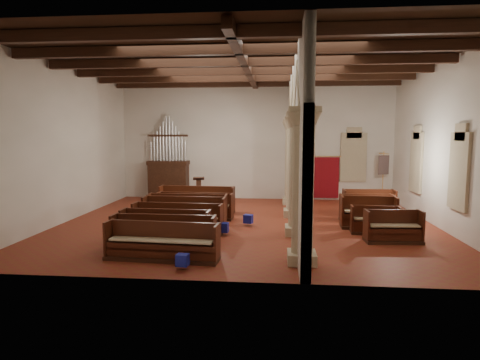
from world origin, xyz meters
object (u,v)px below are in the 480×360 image
at_px(pipe_organ, 169,173).
at_px(processional_banner, 382,188).
at_px(aisle_pew_0, 393,231).
at_px(nave_pew_0, 162,248).
at_px(lectern, 199,192).

distance_m(pipe_organ, processional_banner, 10.72).
bearing_deg(aisle_pew_0, nave_pew_0, -163.95).
bearing_deg(pipe_organ, nave_pew_0, -75.78).
distance_m(lectern, nave_pew_0, 8.96).
distance_m(processional_banner, aisle_pew_0, 6.98).
xyz_separation_m(processional_banner, nave_pew_0, (-8.13, -9.21, -0.49)).
distance_m(lectern, aisle_pew_0, 9.94).
bearing_deg(pipe_organ, processional_banner, -4.46).
relative_size(processional_banner, nave_pew_0, 0.81).
xyz_separation_m(pipe_organ, nave_pew_0, (2.55, -10.04, -1.04)).
relative_size(lectern, nave_pew_0, 0.42).
distance_m(pipe_organ, aisle_pew_0, 12.08).
bearing_deg(nave_pew_0, aisle_pew_0, 23.26).
height_order(pipe_organ, nave_pew_0, pipe_organ).
distance_m(pipe_organ, lectern, 2.28).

